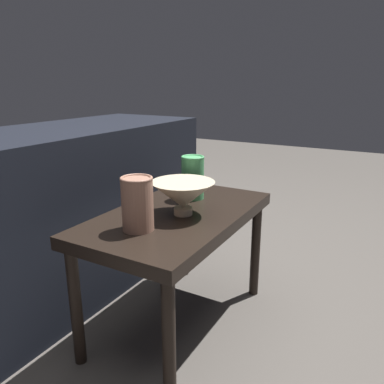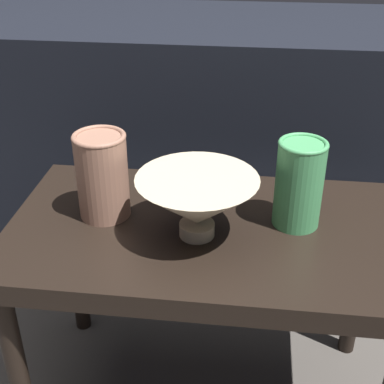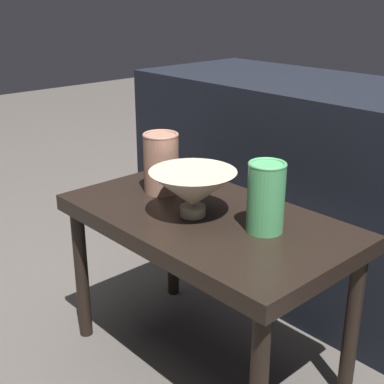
# 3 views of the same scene
# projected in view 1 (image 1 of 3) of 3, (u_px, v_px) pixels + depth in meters

# --- Properties ---
(ground_plane) EXTENTS (8.00, 8.00, 0.00)m
(ground_plane) POSITION_uv_depth(u_px,v_px,m) (179.00, 322.00, 1.35)
(ground_plane) COLOR #4C4742
(table) EXTENTS (0.70, 0.40, 0.42)m
(table) POSITION_uv_depth(u_px,v_px,m) (178.00, 226.00, 1.24)
(table) COLOR black
(table) RESTS_ON ground_plane
(couch_backdrop) EXTENTS (1.33, 0.50, 0.66)m
(couch_backdrop) POSITION_uv_depth(u_px,v_px,m) (63.00, 211.00, 1.51)
(couch_backdrop) COLOR black
(couch_backdrop) RESTS_ON ground_plane
(bowl) EXTENTS (0.20, 0.20, 0.11)m
(bowl) POSITION_uv_depth(u_px,v_px,m) (183.00, 195.00, 1.18)
(bowl) COLOR #C1B293
(bowl) RESTS_ON table
(vase_textured_left) EXTENTS (0.09, 0.09, 0.16)m
(vase_textured_left) POSITION_uv_depth(u_px,v_px,m) (137.00, 203.00, 1.06)
(vase_textured_left) COLOR #996B56
(vase_textured_left) RESTS_ON table
(vase_colorful_right) EXTENTS (0.08, 0.08, 0.16)m
(vase_colorful_right) POSITION_uv_depth(u_px,v_px,m) (193.00, 177.00, 1.35)
(vase_colorful_right) COLOR #47995B
(vase_colorful_right) RESTS_ON table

